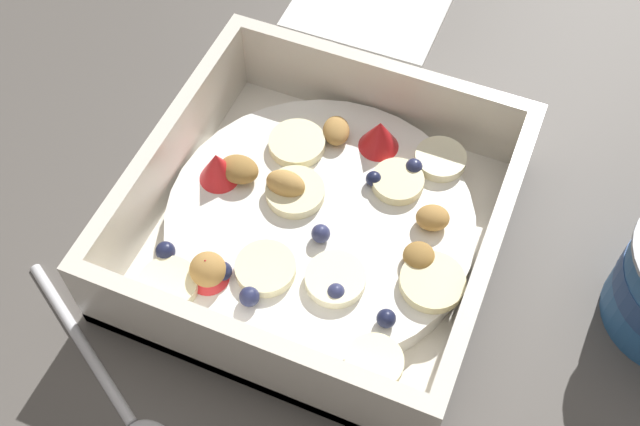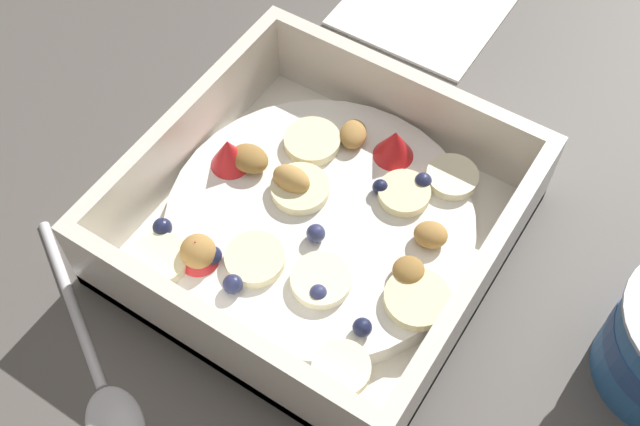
{
  "view_description": "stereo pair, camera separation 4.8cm",
  "coord_description": "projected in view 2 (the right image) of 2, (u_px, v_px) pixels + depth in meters",
  "views": [
    {
      "loc": [
        0.25,
        0.12,
        0.43
      ],
      "look_at": [
        0.01,
        0.01,
        0.03
      ],
      "focal_mm": 43.57,
      "sensor_mm": 36.0,
      "label": 1
    },
    {
      "loc": [
        0.23,
        0.16,
        0.43
      ],
      "look_at": [
        0.01,
        0.01,
        0.03
      ],
      "focal_mm": 43.57,
      "sensor_mm": 36.0,
      "label": 2
    }
  ],
  "objects": [
    {
      "name": "spoon",
      "position": [
        99.0,
        381.0,
        0.44
      ],
      "size": [
        0.11,
        0.16,
        0.01
      ],
      "color": "silver",
      "rests_on": "ground"
    },
    {
      "name": "folded_napkin",
      "position": [
        425.0,
        6.0,
        0.62
      ],
      "size": [
        0.12,
        0.12,
        0.01
      ],
      "primitive_type": "cube",
      "rotation": [
        0.0,
        0.0,
        0.01
      ],
      "color": "white",
      "rests_on": "ground"
    },
    {
      "name": "fruit_bowl",
      "position": [
        319.0,
        222.0,
        0.48
      ],
      "size": [
        0.22,
        0.22,
        0.06
      ],
      "color": "white",
      "rests_on": "ground"
    },
    {
      "name": "ground_plane",
      "position": [
        309.0,
        220.0,
        0.51
      ],
      "size": [
        2.4,
        2.4,
        0.0
      ],
      "primitive_type": "plane",
      "color": "#56514C"
    }
  ]
}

